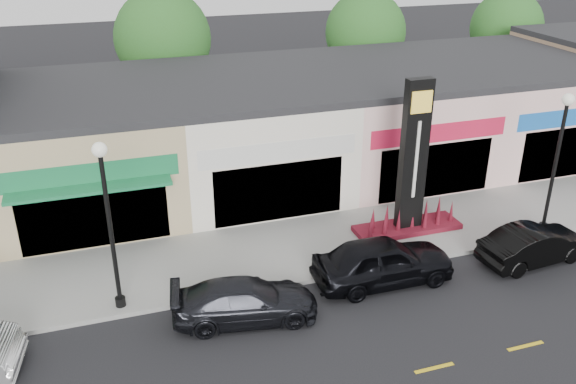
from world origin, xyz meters
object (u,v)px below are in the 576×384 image
Objects in this scene: pylon_sign at (411,180)px; car_black_sedan at (383,261)px; lamp_west_near at (108,211)px; car_dark_sedan at (245,301)px; lamp_east_near at (558,150)px; car_black_conv at (535,245)px.

pylon_sign is 1.26× the size of car_black_sedan.
car_black_sedan is at bearing -7.52° from lamp_west_near.
car_dark_sedan is (-7.38, -3.38, -1.63)m from pylon_sign.
lamp_east_near reaches higher than car_black_sedan.
lamp_west_near is 4.89m from car_dark_sedan.
car_black_sedan is 1.15× the size of car_black_conv.
car_black_sedan reaches higher than car_dark_sedan.
lamp_west_near is 11.19m from pylon_sign.
lamp_east_near is 1.14× the size of car_black_sedan.
lamp_east_near is 1.23× the size of car_dark_sedan.
lamp_east_near is 12.81m from car_dark_sedan.
pylon_sign is 1.44× the size of car_black_conv.
car_black_sedan is (4.92, 0.55, 0.17)m from car_dark_sedan.
lamp_east_near is at bearing 0.00° from lamp_west_near.
car_dark_sedan is 4.95m from car_black_sedan.
lamp_west_near reaches higher than car_black_sedan.
lamp_east_near is 3.66m from car_black_conv.
pylon_sign is at bearing 8.77° from lamp_west_near.
lamp_east_near is 8.00m from car_black_sedan.
lamp_west_near is 0.91× the size of pylon_sign.
pylon_sign is 8.28m from car_dark_sedan.
car_black_conv is (14.26, -1.61, -2.79)m from lamp_west_near.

